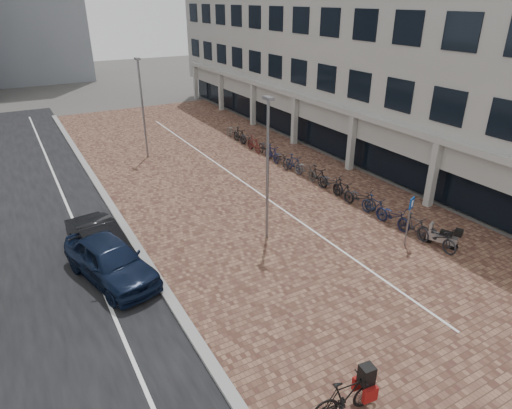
{
  "coord_description": "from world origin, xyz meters",
  "views": [
    {
      "loc": [
        -8.68,
        -9.28,
        9.53
      ],
      "look_at": [
        0.0,
        6.0,
        1.3
      ],
      "focal_mm": 31.1,
      "sensor_mm": 36.0,
      "label": 1
    }
  ],
  "objects_px": {
    "hero_bike": "(346,396)",
    "parking_sign": "(410,215)",
    "car_dark": "(100,241)",
    "scooter_front": "(442,236)",
    "car_navy": "(110,260)"
  },
  "relations": [
    {
      "from": "hero_bike",
      "to": "parking_sign",
      "type": "xyz_separation_m",
      "value": [
        7.68,
        5.27,
        0.86
      ]
    },
    {
      "from": "car_dark",
      "to": "scooter_front",
      "type": "xyz_separation_m",
      "value": [
        12.58,
        -6.3,
        -0.21
      ]
    },
    {
      "from": "hero_bike",
      "to": "scooter_front",
      "type": "xyz_separation_m",
      "value": [
        8.93,
        4.46,
        -0.11
      ]
    },
    {
      "from": "car_navy",
      "to": "scooter_front",
      "type": "bearing_deg",
      "value": -34.51
    },
    {
      "from": "car_dark",
      "to": "hero_bike",
      "type": "xyz_separation_m",
      "value": [
        3.65,
        -10.76,
        -0.09
      ]
    },
    {
      "from": "scooter_front",
      "to": "car_navy",
      "type": "bearing_deg",
      "value": 136.24
    },
    {
      "from": "hero_bike",
      "to": "scooter_front",
      "type": "distance_m",
      "value": 9.98
    },
    {
      "from": "parking_sign",
      "to": "car_dark",
      "type": "bearing_deg",
      "value": 130.55
    },
    {
      "from": "car_dark",
      "to": "parking_sign",
      "type": "height_order",
      "value": "parking_sign"
    },
    {
      "from": "scooter_front",
      "to": "parking_sign",
      "type": "xyz_separation_m",
      "value": [
        -1.25,
        0.81,
        0.97
      ]
    },
    {
      "from": "car_navy",
      "to": "hero_bike",
      "type": "xyz_separation_m",
      "value": [
        3.65,
        -8.91,
        -0.19
      ]
    },
    {
      "from": "hero_bike",
      "to": "scooter_front",
      "type": "bearing_deg",
      "value": -57.17
    },
    {
      "from": "car_navy",
      "to": "parking_sign",
      "type": "bearing_deg",
      "value": -32.85
    },
    {
      "from": "hero_bike",
      "to": "car_navy",
      "type": "bearing_deg",
      "value": 28.54
    },
    {
      "from": "parking_sign",
      "to": "hero_bike",
      "type": "bearing_deg",
      "value": -169.13
    }
  ]
}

